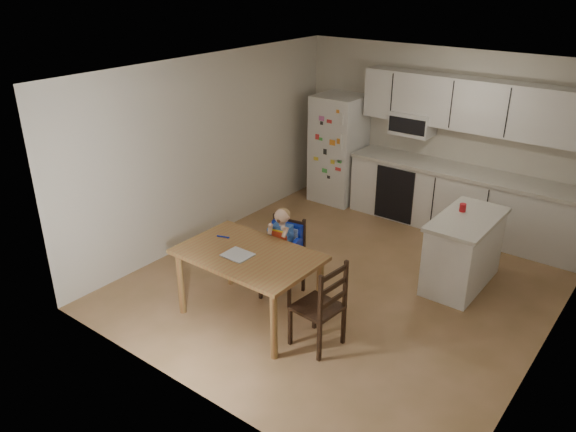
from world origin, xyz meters
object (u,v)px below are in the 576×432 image
(chair_booster, at_px, (284,243))
(chair_side, at_px, (325,302))
(red_cup, at_px, (463,208))
(refrigerator, at_px, (338,149))
(kitchen_island, at_px, (463,251))
(dining_table, at_px, (248,262))

(chair_booster, relative_size, chair_side, 1.15)
(red_cup, xyz_separation_m, chair_side, (-0.48, -2.16, -0.38))
(refrigerator, relative_size, red_cup, 17.78)
(red_cup, bearing_deg, chair_booster, -132.03)
(kitchen_island, xyz_separation_m, chair_side, (-0.60, -2.03, 0.10))
(red_cup, height_order, chair_side, red_cup)
(red_cup, relative_size, dining_table, 0.07)
(chair_booster, bearing_deg, refrigerator, 100.31)
(kitchen_island, distance_m, chair_booster, 2.14)
(kitchen_island, height_order, dining_table, kitchen_island)
(kitchen_island, distance_m, red_cup, 0.51)
(chair_side, bearing_deg, red_cup, 172.66)
(dining_table, bearing_deg, refrigerator, 107.85)
(dining_table, bearing_deg, kitchen_island, 53.38)
(red_cup, distance_m, dining_table, 2.63)
(chair_side, bearing_deg, dining_table, -82.37)
(red_cup, bearing_deg, kitchen_island, -46.36)
(chair_booster, bearing_deg, red_cup, 37.03)
(kitchen_island, distance_m, dining_table, 2.60)
(kitchen_island, relative_size, chair_side, 1.25)
(chair_side, bearing_deg, chair_booster, -115.90)
(kitchen_island, bearing_deg, refrigerator, 152.63)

